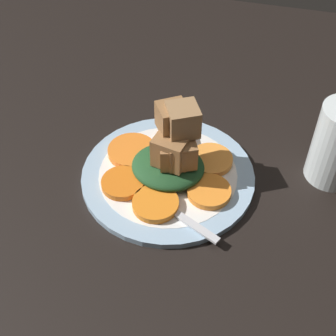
# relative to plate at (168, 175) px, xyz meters

# --- Properties ---
(table_slab) EXTENTS (1.20, 1.20, 0.02)m
(table_slab) POSITION_rel_plate_xyz_m (0.00, 0.00, -0.02)
(table_slab) COLOR black
(table_slab) RESTS_ON ground
(plate) EXTENTS (0.26, 0.26, 0.01)m
(plate) POSITION_rel_plate_xyz_m (0.00, 0.00, 0.00)
(plate) COLOR #99B7D1
(plate) RESTS_ON table_slab
(carrot_slice_0) EXTENTS (0.07, 0.07, 0.01)m
(carrot_slice_0) POSITION_rel_plate_xyz_m (0.00, -0.07, 0.01)
(carrot_slice_0) COLOR orange
(carrot_slice_0) RESTS_ON plate
(carrot_slice_1) EXTENTS (0.06, 0.06, 0.01)m
(carrot_slice_1) POSITION_rel_plate_xyz_m (0.07, -0.03, 0.01)
(carrot_slice_1) COLOR orange
(carrot_slice_1) RESTS_ON plate
(carrot_slice_2) EXTENTS (0.07, 0.07, 0.01)m
(carrot_slice_2) POSITION_rel_plate_xyz_m (0.06, 0.04, 0.01)
(carrot_slice_2) COLOR #F99539
(carrot_slice_2) RESTS_ON plate
(carrot_slice_3) EXTENTS (0.06, 0.06, 0.01)m
(carrot_slice_3) POSITION_rel_plate_xyz_m (-0.01, 0.07, 0.01)
(carrot_slice_3) COLOR orange
(carrot_slice_3) RESTS_ON plate
(carrot_slice_4) EXTENTS (0.08, 0.08, 0.01)m
(carrot_slice_4) POSITION_rel_plate_xyz_m (-0.07, 0.03, 0.01)
(carrot_slice_4) COLOR orange
(carrot_slice_4) RESTS_ON plate
(carrot_slice_5) EXTENTS (0.06, 0.06, 0.01)m
(carrot_slice_5) POSITION_rel_plate_xyz_m (-0.06, -0.04, 0.01)
(carrot_slice_5) COLOR orange
(carrot_slice_5) RESTS_ON plate
(center_pile) EXTENTS (0.11, 0.10, 0.11)m
(center_pile) POSITION_rel_plate_xyz_m (0.01, 0.00, 0.05)
(center_pile) COLOR #1E4723
(center_pile) RESTS_ON plate
(fork) EXTENTS (0.16, 0.09, 0.00)m
(fork) POSITION_rel_plate_xyz_m (0.01, -0.07, 0.01)
(fork) COLOR silver
(fork) RESTS_ON plate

